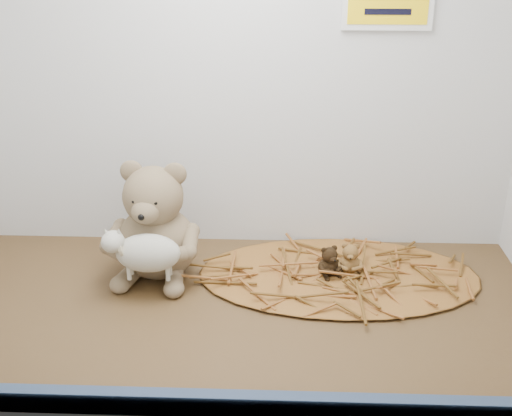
# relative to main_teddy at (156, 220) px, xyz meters

# --- Properties ---
(alcove_shell) EXTENTS (1.20, 0.60, 0.90)m
(alcove_shell) POSITION_rel_main_teddy_xyz_m (0.16, -0.04, 0.33)
(alcove_shell) COLOR #3A2714
(alcove_shell) RESTS_ON ground
(front_rail) EXTENTS (1.19, 0.02, 0.04)m
(front_rail) POSITION_rel_main_teddy_xyz_m (0.16, -0.42, -0.11)
(front_rail) COLOR #32435F
(front_rail) RESTS_ON shelf_floor
(straw_bed) EXTENTS (0.59, 0.34, 0.01)m
(straw_bed) POSITION_rel_main_teddy_xyz_m (0.38, -0.00, -0.12)
(straw_bed) COLOR brown
(straw_bed) RESTS_ON shelf_floor
(main_teddy) EXTENTS (0.22, 0.23, 0.25)m
(main_teddy) POSITION_rel_main_teddy_xyz_m (0.00, 0.00, 0.00)
(main_teddy) COLOR #826750
(main_teddy) RESTS_ON shelf_floor
(toy_lamb) EXTENTS (0.17, 0.10, 0.11)m
(toy_lamb) POSITION_rel_main_teddy_xyz_m (0.00, -0.09, -0.03)
(toy_lamb) COLOR beige
(toy_lamb) RESTS_ON main_teddy
(mini_teddy_tan) EXTENTS (0.06, 0.06, 0.07)m
(mini_teddy_tan) POSITION_rel_main_teddy_xyz_m (0.40, 0.00, -0.08)
(mini_teddy_tan) COLOR brown
(mini_teddy_tan) RESTS_ON straw_bed
(mini_teddy_brown) EXTENTS (0.07, 0.07, 0.07)m
(mini_teddy_brown) POSITION_rel_main_teddy_xyz_m (0.36, -0.01, -0.08)
(mini_teddy_brown) COLOR black
(mini_teddy_brown) RESTS_ON straw_bed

